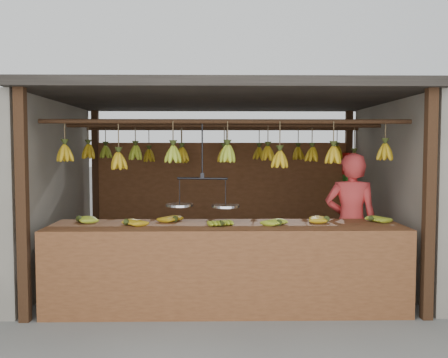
{
  "coord_description": "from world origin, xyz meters",
  "views": [
    {
      "loc": [
        -0.12,
        -6.37,
        1.71
      ],
      "look_at": [
        0.0,
        0.3,
        1.3
      ],
      "focal_mm": 40.0,
      "sensor_mm": 36.0,
      "label": 1
    }
  ],
  "objects": [
    {
      "name": "counter",
      "position": [
        -0.0,
        -1.23,
        0.71
      ],
      "size": [
        3.75,
        0.85,
        0.96
      ],
      "color": "brown",
      "rests_on": "ground"
    },
    {
      "name": "stall",
      "position": [
        0.0,
        0.33,
        1.97
      ],
      "size": [
        4.3,
        3.3,
        2.4
      ],
      "color": "black",
      "rests_on": "ground"
    },
    {
      "name": "hanging_bananas",
      "position": [
        -0.0,
        -0.0,
        1.63
      ],
      "size": [
        3.63,
        2.24,
        0.4
      ],
      "color": "#AC8512",
      "rests_on": "ground"
    },
    {
      "name": "ground",
      "position": [
        0.0,
        0.0,
        0.0
      ],
      "size": [
        80.0,
        80.0,
        0.0
      ],
      "primitive_type": "plane",
      "color": "#5B5B57"
    },
    {
      "name": "vendor",
      "position": [
        1.48,
        -0.58,
        0.83
      ],
      "size": [
        0.67,
        0.51,
        1.66
      ],
      "primitive_type": "imported",
      "rotation": [
        0.0,
        0.0,
        2.94
      ],
      "color": "#BF3333",
      "rests_on": "ground"
    },
    {
      "name": "bag_bundles",
      "position": [
        1.94,
        1.35,
        1.02
      ],
      "size": [
        0.08,
        0.26,
        1.25
      ],
      "color": "red",
      "rests_on": "ground"
    },
    {
      "name": "balance_scale",
      "position": [
        -0.26,
        -1.0,
        1.13
      ],
      "size": [
        0.8,
        0.4,
        0.92
      ],
      "color": "black",
      "rests_on": "ground"
    }
  ]
}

